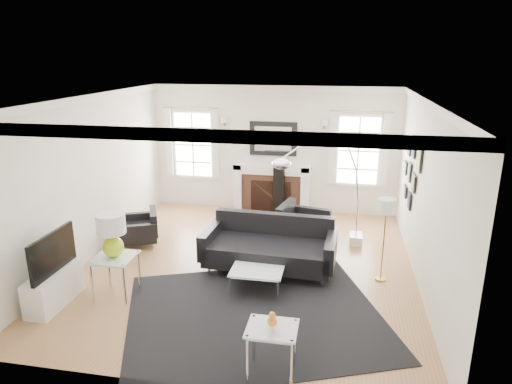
% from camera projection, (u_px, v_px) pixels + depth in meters
% --- Properties ---
extents(floor, '(6.00, 6.00, 0.00)m').
position_uv_depth(floor, '(247.00, 265.00, 7.75)').
color(floor, '#996D40').
rests_on(floor, ground).
extents(back_wall, '(5.50, 0.04, 2.80)m').
position_uv_depth(back_wall, '(273.00, 150.00, 10.16)').
color(back_wall, silver).
rests_on(back_wall, floor).
extents(front_wall, '(5.50, 0.04, 2.80)m').
position_uv_depth(front_wall, '(185.00, 270.00, 4.52)').
color(front_wall, silver).
rests_on(front_wall, floor).
extents(left_wall, '(0.04, 6.00, 2.80)m').
position_uv_depth(left_wall, '(89.00, 178.00, 7.82)').
color(left_wall, silver).
rests_on(left_wall, floor).
extents(right_wall, '(0.04, 6.00, 2.80)m').
position_uv_depth(right_wall, '(425.00, 196.00, 6.86)').
color(right_wall, silver).
rests_on(right_wall, floor).
extents(ceiling, '(5.50, 6.00, 0.02)m').
position_uv_depth(ceiling, '(246.00, 98.00, 6.93)').
color(ceiling, white).
rests_on(ceiling, back_wall).
extents(crown_molding, '(5.50, 6.00, 0.12)m').
position_uv_depth(crown_molding, '(246.00, 102.00, 6.95)').
color(crown_molding, white).
rests_on(crown_molding, back_wall).
extents(fireplace, '(1.70, 0.69, 1.11)m').
position_uv_depth(fireplace, '(272.00, 189.00, 10.21)').
color(fireplace, white).
rests_on(fireplace, floor).
extents(mantel_mirror, '(1.05, 0.07, 0.75)m').
position_uv_depth(mantel_mirror, '(273.00, 139.00, 10.04)').
color(mantel_mirror, black).
rests_on(mantel_mirror, back_wall).
extents(window_left, '(1.24, 0.15, 1.62)m').
position_uv_depth(window_left, '(193.00, 144.00, 10.41)').
color(window_left, white).
rests_on(window_left, back_wall).
extents(window_right, '(1.24, 0.15, 1.62)m').
position_uv_depth(window_right, '(358.00, 151.00, 9.77)').
color(window_right, white).
rests_on(window_right, back_wall).
extents(gallery_wall, '(0.04, 1.73, 1.29)m').
position_uv_depth(gallery_wall, '(412.00, 167.00, 8.04)').
color(gallery_wall, black).
rests_on(gallery_wall, right_wall).
extents(tv_unit, '(0.35, 1.00, 1.09)m').
position_uv_depth(tv_unit, '(54.00, 283.00, 6.48)').
color(tv_unit, white).
rests_on(tv_unit, floor).
extents(area_rug, '(4.20, 3.88, 0.01)m').
position_uv_depth(area_rug, '(255.00, 315.00, 6.28)').
color(area_rug, black).
rests_on(area_rug, floor).
extents(sofa, '(2.20, 1.09, 0.70)m').
position_uv_depth(sofa, '(270.00, 247.00, 7.55)').
color(sofa, black).
rests_on(sofa, floor).
extents(armchair_left, '(0.95, 1.00, 0.53)m').
position_uv_depth(armchair_left, '(140.00, 229.00, 8.55)').
color(armchair_left, black).
rests_on(armchair_left, floor).
extents(armchair_right, '(1.01, 1.08, 0.63)m').
position_uv_depth(armchair_right, '(301.00, 226.00, 8.56)').
color(armchair_right, black).
rests_on(armchair_right, floor).
extents(coffee_table, '(0.78, 0.78, 0.35)m').
position_uv_depth(coffee_table, '(258.00, 268.00, 6.94)').
color(coffee_table, silver).
rests_on(coffee_table, floor).
extents(side_table_left, '(0.57, 0.57, 0.63)m').
position_uv_depth(side_table_left, '(115.00, 264.00, 6.64)').
color(side_table_left, silver).
rests_on(side_table_left, floor).
extents(nesting_table, '(0.55, 0.47, 0.61)m').
position_uv_depth(nesting_table, '(272.00, 337.00, 4.97)').
color(nesting_table, silver).
rests_on(nesting_table, floor).
extents(gourd_lamp, '(0.41, 0.41, 0.65)m').
position_uv_depth(gourd_lamp, '(112.00, 233.00, 6.50)').
color(gourd_lamp, '#B7DE1B').
rests_on(gourd_lamp, side_table_left).
extents(orange_vase, '(0.11, 0.11, 0.17)m').
position_uv_depth(orange_vase, '(272.00, 320.00, 4.90)').
color(orange_vase, orange).
rests_on(orange_vase, nesting_table).
extents(arc_floor_lamp, '(1.57, 1.46, 2.23)m').
position_uv_depth(arc_floor_lamp, '(322.00, 189.00, 7.88)').
color(arc_floor_lamp, white).
rests_on(arc_floor_lamp, floor).
extents(stick_floor_lamp, '(0.27, 0.27, 1.35)m').
position_uv_depth(stick_floor_lamp, '(387.00, 210.00, 6.92)').
color(stick_floor_lamp, '#A68439').
rests_on(stick_floor_lamp, floor).
extents(speaker_tower, '(0.26, 0.26, 1.15)m').
position_uv_depth(speaker_tower, '(279.00, 190.00, 10.04)').
color(speaker_tower, black).
rests_on(speaker_tower, floor).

